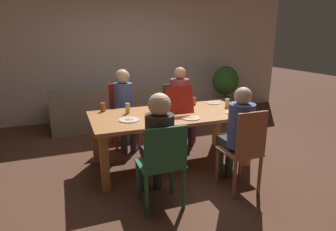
# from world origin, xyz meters

# --- Properties ---
(ground_plane) EXTENTS (20.00, 20.00, 0.00)m
(ground_plane) POSITION_xyz_m (0.00, 0.00, 0.00)
(ground_plane) COLOR brown
(back_wall) EXTENTS (7.72, 0.12, 2.63)m
(back_wall) POSITION_xyz_m (0.00, 2.71, 1.31)
(back_wall) COLOR beige
(back_wall) RESTS_ON ground
(dining_table) EXTENTS (2.09, 1.01, 0.73)m
(dining_table) POSITION_xyz_m (0.00, 0.00, 0.63)
(dining_table) COLOR #B3723D
(dining_table) RESTS_ON ground
(chair_0) EXTENTS (0.38, 0.43, 0.97)m
(chair_0) POSITION_xyz_m (0.50, -0.97, 0.53)
(chair_0) COLOR #9C593B
(chair_0) RESTS_ON ground
(person_0) EXTENTS (0.29, 0.48, 1.20)m
(person_0) POSITION_xyz_m (0.50, -0.82, 0.70)
(person_0) COLOR #2F3D36
(person_0) RESTS_ON ground
(chair_1) EXTENTS (0.45, 0.45, 0.93)m
(chair_1) POSITION_xyz_m (0.50, 0.97, 0.52)
(chair_1) COLOR brown
(chair_1) RESTS_ON ground
(person_1) EXTENTS (0.31, 0.52, 1.24)m
(person_1) POSITION_xyz_m (0.50, 0.81, 0.72)
(person_1) COLOR #432B4E
(person_1) RESTS_ON ground
(chair_2) EXTENTS (0.39, 0.45, 0.99)m
(chair_2) POSITION_xyz_m (-0.45, 0.98, 0.55)
(chair_2) COLOR #AF2C1C
(chair_2) RESTS_ON ground
(person_2) EXTENTS (0.29, 0.47, 1.24)m
(person_2) POSITION_xyz_m (-0.45, 0.83, 0.73)
(person_2) COLOR #364244
(person_2) RESTS_ON ground
(chair_3) EXTENTS (0.45, 0.40, 0.91)m
(chair_3) POSITION_xyz_m (-0.45, -0.95, 0.50)
(chair_3) COLOR #276140
(chair_3) RESTS_ON ground
(person_3) EXTENTS (0.29, 0.50, 1.20)m
(person_3) POSITION_xyz_m (-0.45, -0.80, 0.71)
(person_3) COLOR #32333A
(person_3) RESTS_ON ground
(pizza_box_0) EXTENTS (0.37, 0.47, 0.37)m
(pizza_box_0) POSITION_xyz_m (0.09, 0.08, 0.78)
(pizza_box_0) COLOR red
(pizza_box_0) RESTS_ON dining_table
(plate_0) EXTENTS (0.25, 0.25, 0.03)m
(plate_0) POSITION_xyz_m (-0.59, -0.12, 0.74)
(plate_0) COLOR white
(plate_0) RESTS_ON dining_table
(plate_1) EXTENTS (0.20, 0.20, 0.03)m
(plate_1) POSITION_xyz_m (0.78, -0.28, 0.74)
(plate_1) COLOR white
(plate_1) RESTS_ON dining_table
(plate_2) EXTENTS (0.23, 0.23, 0.03)m
(plate_2) POSITION_xyz_m (0.15, -0.31, 0.74)
(plate_2) COLOR silver
(plate_2) RESTS_ON dining_table
(plate_3) EXTENTS (0.22, 0.22, 0.03)m
(plate_3) POSITION_xyz_m (0.82, 0.32, 0.74)
(plate_3) COLOR white
(plate_3) RESTS_ON dining_table
(drinking_glass_0) EXTENTS (0.07, 0.07, 0.12)m
(drinking_glass_0) POSITION_xyz_m (0.89, 0.04, 0.79)
(drinking_glass_0) COLOR #DFC860
(drinking_glass_0) RESTS_ON dining_table
(drinking_glass_1) EXTENTS (0.07, 0.07, 0.12)m
(drinking_glass_1) POSITION_xyz_m (-0.82, 0.43, 0.79)
(drinking_glass_1) COLOR #B0462C
(drinking_glass_1) RESTS_ON dining_table
(drinking_glass_2) EXTENTS (0.07, 0.07, 0.11)m
(drinking_glass_2) POSITION_xyz_m (0.50, 0.35, 0.78)
(drinking_glass_2) COLOR #B54934
(drinking_glass_2) RESTS_ON dining_table
(drinking_glass_3) EXTENTS (0.06, 0.06, 0.14)m
(drinking_glass_3) POSITION_xyz_m (-0.53, 0.21, 0.80)
(drinking_glass_3) COLOR #D9BF5A
(drinking_glass_3) RESTS_ON dining_table
(couch) EXTENTS (2.10, 0.79, 0.81)m
(couch) POSITION_xyz_m (-0.51, 2.01, 0.29)
(couch) COLOR gray
(couch) RESTS_ON ground
(potted_plant) EXTENTS (0.59, 0.59, 1.06)m
(potted_plant) POSITION_xyz_m (2.18, 2.19, 0.63)
(potted_plant) COLOR gray
(potted_plant) RESTS_ON ground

